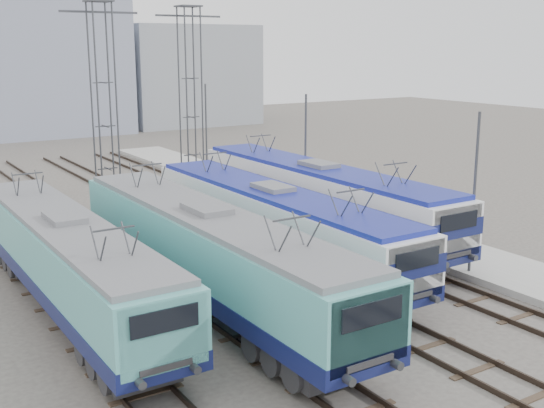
{
  "coord_description": "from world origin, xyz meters",
  "views": [
    {
      "loc": [
        -13.16,
        -16.56,
        9.57
      ],
      "look_at": [
        1.92,
        7.0,
        3.05
      ],
      "focal_mm": 45.0,
      "sensor_mm": 36.0,
      "label": 1
    }
  ],
  "objects": [
    {
      "name": "building_east",
      "position": [
        24.0,
        62.0,
        6.0
      ],
      "size": [
        16.0,
        12.0,
        12.0
      ],
      "primitive_type": "cube",
      "color": "gray",
      "rests_on": "ground"
    },
    {
      "name": "locomotive_center_right",
      "position": [
        2.25,
        7.29,
        2.23
      ],
      "size": [
        2.76,
        17.45,
        3.28
      ],
      "color": "#101748",
      "rests_on": "ground"
    },
    {
      "name": "ground",
      "position": [
        0.0,
        0.0,
        0.0
      ],
      "size": [
        160.0,
        160.0,
        0.0
      ],
      "primitive_type": "plane",
      "color": "#514C47"
    },
    {
      "name": "building_center",
      "position": [
        4.0,
        62.0,
        9.0
      ],
      "size": [
        22.0,
        14.0,
        18.0
      ],
      "primitive_type": "cube",
      "color": "#878FA7",
      "rests_on": "ground"
    },
    {
      "name": "catenary_tower_east",
      "position": [
        6.5,
        24.0,
        6.64
      ],
      "size": [
        4.5,
        1.2,
        12.0
      ],
      "color": "#3F4247",
      "rests_on": "ground"
    },
    {
      "name": "locomotive_center_left",
      "position": [
        -2.25,
        4.65,
        2.27
      ],
      "size": [
        2.88,
        18.22,
        3.43
      ],
      "color": "#101748",
      "rests_on": "ground"
    },
    {
      "name": "mast_front",
      "position": [
        8.6,
        2.0,
        3.5
      ],
      "size": [
        0.12,
        0.12,
        7.0
      ],
      "primitive_type": "cylinder",
      "color": "#3F4247",
      "rests_on": "ground"
    },
    {
      "name": "mast_mid",
      "position": [
        8.6,
        14.0,
        3.5
      ],
      "size": [
        0.12,
        0.12,
        7.0
      ],
      "primitive_type": "cylinder",
      "color": "#3F4247",
      "rests_on": "ground"
    },
    {
      "name": "catenary_tower_west",
      "position": [
        0.0,
        22.0,
        6.64
      ],
      "size": [
        4.5,
        1.2,
        12.0
      ],
      "color": "#3F4247",
      "rests_on": "ground"
    },
    {
      "name": "locomotive_far_left",
      "position": [
        -6.75,
        6.93,
        2.15
      ],
      "size": [
        2.73,
        17.22,
        3.24
      ],
      "color": "#101748",
      "rests_on": "ground"
    },
    {
      "name": "locomotive_far_right",
      "position": [
        6.75,
        10.07,
        2.34
      ],
      "size": [
        2.9,
        18.33,
        3.45
      ],
      "color": "#101748",
      "rests_on": "ground"
    },
    {
      "name": "mast_rear",
      "position": [
        8.6,
        26.0,
        3.5
      ],
      "size": [
        0.12,
        0.12,
        7.0
      ],
      "primitive_type": "cylinder",
      "color": "#3F4247",
      "rests_on": "ground"
    },
    {
      "name": "platform",
      "position": [
        10.2,
        8.0,
        0.15
      ],
      "size": [
        4.0,
        70.0,
        0.3
      ],
      "primitive_type": "cube",
      "color": "#9E9E99",
      "rests_on": "ground"
    }
  ]
}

